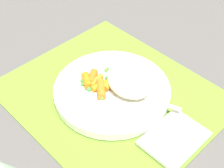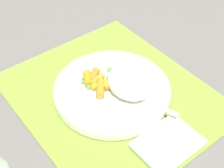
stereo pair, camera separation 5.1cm
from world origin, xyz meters
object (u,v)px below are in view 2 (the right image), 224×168
Objects in this scene: plate at (112,91)px; fork at (125,92)px; rice_mound at (129,84)px; carrot_portion at (98,82)px; napkin at (167,144)px.

plate is 0.03m from fork.
rice_mound reaches higher than plate.
fork is at bearing 102.30° from rice_mound.
plate is 2.50× the size of rice_mound.
napkin is (-0.19, -0.02, -0.02)m from carrot_portion.
carrot_portion is (0.05, 0.04, -0.01)m from rice_mound.
napkin is (-0.17, 0.00, -0.01)m from plate.
carrot_portion is 0.72× the size of napkin.
plate is at bearing 38.22° from rice_mound.
carrot_portion reaches higher than fork.
napkin is at bearing 174.59° from fork.
plate is 0.04m from rice_mound.
plate is 1.31× the size of fork.
plate is at bearing -144.32° from carrot_portion.
fork is (-0.05, -0.03, -0.01)m from carrot_portion.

